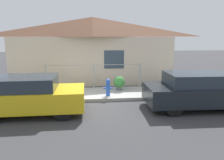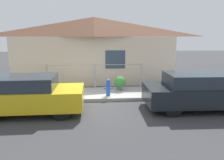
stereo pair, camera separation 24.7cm
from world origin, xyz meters
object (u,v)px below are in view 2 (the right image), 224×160
car_right (200,91)px  potted_plant_by_fence (45,85)px  fire_hydrant (108,87)px  potted_plant_near_hydrant (120,83)px  car_left (30,95)px  potted_plant_corner (178,82)px

car_right → potted_plant_by_fence: size_ratio=7.69×
car_right → fire_hydrant: size_ratio=5.65×
potted_plant_near_hydrant → potted_plant_by_fence: 3.65m
car_right → potted_plant_by_fence: bearing=159.4°
fire_hydrant → car_left: bearing=-150.2°
potted_plant_corner → car_right: bearing=-93.9°
car_left → potted_plant_by_fence: 2.67m
car_right → potted_plant_corner: bearing=87.7°
car_right → potted_plant_corner: (0.19, 2.75, -0.22)m
car_left → potted_plant_near_hydrant: car_left is taller
car_left → car_right: (6.41, 0.00, 0.01)m
car_right → potted_plant_near_hydrant: (-2.83, 2.61, -0.18)m
car_right → potted_plant_near_hydrant: bearing=138.9°
fire_hydrant → potted_plant_corner: bearing=16.2°
car_left → potted_plant_corner: size_ratio=6.01×
car_left → car_right: size_ratio=0.87×
potted_plant_by_fence → potted_plant_corner: potted_plant_corner is taller
car_left → fire_hydrant: (2.94, 1.69, -0.16)m
car_left → potted_plant_corner: bearing=22.0°
fire_hydrant → potted_plant_near_hydrant: fire_hydrant is taller
car_left → potted_plant_by_fence: size_ratio=6.68×
potted_plant_corner → car_left: bearing=-157.4°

